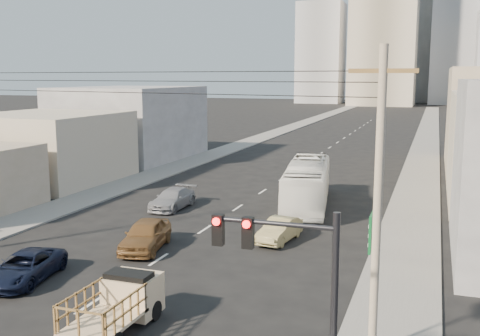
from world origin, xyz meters
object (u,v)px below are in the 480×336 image
Objects in this scene: city_bus at (307,184)px; traffic_signal at (293,285)px; green_sign at (372,246)px; sedan_brown at (146,235)px; utility_pole at (377,223)px; flatbed_pickup at (117,301)px; sedan_grey at (173,199)px; navy_pickup at (25,267)px; sedan_tan at (279,230)px.

city_bus is 26.15m from traffic_signal.
city_bus is 2.35× the size of green_sign.
utility_pole reaches higher than sedan_brown.
sedan_brown is (-3.75, 8.94, -0.29)m from flatbed_pickup.
flatbed_pickup reaches higher than sedan_grey.
green_sign reaches higher than sedan_grey.
traffic_signal is 1.20× the size of green_sign.
flatbed_pickup is 21.74m from city_bus.
sedan_grey is at bearing 122.70° from traffic_signal.
sedan_brown is at bearing 54.52° from navy_pickup.
utility_pole is (9.18, -1.37, 4.09)m from flatbed_pickup.
utility_pole is at bearing -49.63° from sedan_brown.
flatbed_pickup is 19.14m from sedan_grey.
sedan_tan is at bearing -28.76° from sedan_grey.
flatbed_pickup is 13.05m from sedan_tan.
green_sign reaches higher than flatbed_pickup.
sedan_grey is (-6.57, 17.97, -0.41)m from flatbed_pickup.
city_bus is 21.65m from green_sign.
navy_pickup is 15.02m from sedan_grey.
city_bus is at bearing 23.35° from sedan_grey.
sedan_brown reaches higher than navy_pickup.
flatbed_pickup is 0.95× the size of navy_pickup.
sedan_brown is 17.11m from utility_pole.
sedan_brown is at bearing 141.44° from utility_pole.
sedan_grey is at bearing 79.96° from navy_pickup.
green_sign is (1.39, 5.01, -0.34)m from traffic_signal.
utility_pole is (12.93, -10.31, 4.38)m from sedan_brown.
flatbed_pickup reaches higher than navy_pickup.
sedan_brown is 15.11m from green_sign.
sedan_tan is (2.60, 12.78, -0.45)m from flatbed_pickup.
utility_pole reaches higher than sedan_grey.
sedan_brown reaches higher than sedan_tan.
flatbed_pickup is 0.94× the size of sedan_grey.
flatbed_pickup is at bearing -33.94° from navy_pickup.
sedan_brown is 0.94× the size of green_sign.
city_bus is 24.29m from utility_pole.
sedan_tan is 16.25m from utility_pole.
navy_pickup is 15.87m from green_sign.
sedan_grey reaches higher than navy_pickup.
sedan_brown reaches higher than sedan_grey.
navy_pickup is at bearing 173.27° from green_sign.
green_sign is (12.59, -7.81, 2.94)m from sedan_brown.
green_sign is at bearing -42.87° from sedan_brown.
utility_pole is at bearing -50.08° from sedan_grey.
city_bus is 1.18× the size of utility_pole.
traffic_signal is at bearing -56.54° from sedan_grey.
navy_pickup is at bearing 164.69° from utility_pole.
traffic_signal is (5.26, -25.50, 2.44)m from city_bus.
flatbed_pickup is at bearing -78.31° from sedan_brown.
sedan_grey is 0.47× the size of utility_pole.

